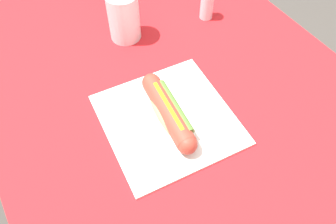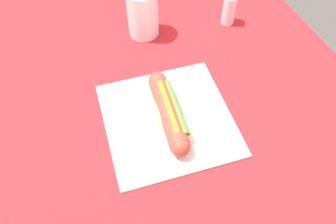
# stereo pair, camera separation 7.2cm
# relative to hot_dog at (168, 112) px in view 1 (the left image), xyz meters

# --- Properties ---
(ground_plane) EXTENTS (6.00, 6.00, 0.00)m
(ground_plane) POSITION_rel_hot_dog_xyz_m (-0.04, 0.06, -0.79)
(ground_plane) COLOR #47423D
(ground_plane) RESTS_ON ground
(dining_table) EXTENTS (1.20, 0.84, 0.76)m
(dining_table) POSITION_rel_hot_dog_xyz_m (-0.04, 0.06, -0.17)
(dining_table) COLOR brown
(dining_table) RESTS_ON ground
(paper_wrapper) EXTENTS (0.29, 0.29, 0.01)m
(paper_wrapper) POSITION_rel_hot_dog_xyz_m (-0.00, -0.00, -0.03)
(paper_wrapper) COLOR white
(paper_wrapper) RESTS_ON dining_table
(hot_dog) EXTENTS (0.22, 0.07, 0.05)m
(hot_dog) POSITION_rel_hot_dog_xyz_m (0.00, 0.00, 0.00)
(hot_dog) COLOR #DBB26B
(hot_dog) RESTS_ON paper_wrapper
(drinking_cup) EXTENTS (0.08, 0.08, 0.13)m
(drinking_cup) POSITION_rel_hot_dog_xyz_m (-0.30, 0.04, 0.03)
(drinking_cup) COLOR white
(drinking_cup) RESTS_ON dining_table
(salt_shaker) EXTENTS (0.04, 0.04, 0.08)m
(salt_shaker) POSITION_rel_hot_dog_xyz_m (-0.25, 0.27, 0.01)
(salt_shaker) COLOR silver
(salt_shaker) RESTS_ON dining_table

